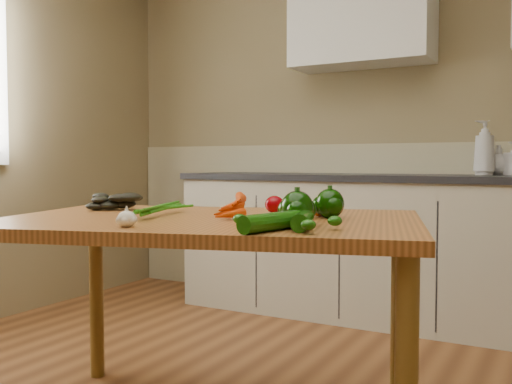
{
  "coord_description": "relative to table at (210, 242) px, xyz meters",
  "views": [
    {
      "loc": [
        1.09,
        -1.27,
        0.98
      ],
      "look_at": [
        0.03,
        0.66,
        0.86
      ],
      "focal_mm": 40.0,
      "sensor_mm": 36.0,
      "label": 1
    }
  ],
  "objects": [
    {
      "name": "carrot_bunch",
      "position": [
        -0.01,
        0.02,
        0.12
      ],
      "size": [
        0.32,
        0.27,
        0.07
      ],
      "primitive_type": null,
      "rotation": [
        0.0,
        0.0,
        0.28
      ],
      "color": "#E44105",
      "rests_on": "table"
    },
    {
      "name": "room",
      "position": [
        0.02,
        -0.24,
        0.55
      ],
      "size": [
        4.04,
        5.04,
        2.64
      ],
      "color": "brown",
      "rests_on": "ground"
    },
    {
      "name": "table",
      "position": [
        0.0,
        0.0,
        0.0
      ],
      "size": [
        1.66,
        1.3,
        0.78
      ],
      "rotation": [
        0.0,
        0.0,
        0.28
      ],
      "color": "#B06A33",
      "rests_on": "ground"
    },
    {
      "name": "tomato_b",
      "position": [
        0.2,
        0.3,
        0.12
      ],
      "size": [
        0.06,
        0.06,
        0.06
      ],
      "primitive_type": "ellipsoid",
      "color": "#C15B04",
      "rests_on": "table"
    },
    {
      "name": "pepper_b",
      "position": [
        0.38,
        0.18,
        0.14
      ],
      "size": [
        0.1,
        0.1,
        0.1
      ],
      "primitive_type": "sphere",
      "color": "black",
      "rests_on": "table"
    },
    {
      "name": "soap_bottle_c",
      "position": [
        0.75,
        1.94,
        0.29
      ],
      "size": [
        0.18,
        0.18,
        0.17
      ],
      "primitive_type": "imported",
      "rotation": [
        0.0,
        0.0,
        5.89
      ],
      "color": "silver",
      "rests_on": "counter_run"
    },
    {
      "name": "garlic_bulb",
      "position": [
        -0.05,
        -0.38,
        0.11
      ],
      "size": [
        0.06,
        0.06,
        0.05
      ],
      "primitive_type": "ellipsoid",
      "color": "white",
      "rests_on": "table"
    },
    {
      "name": "zucchini_a",
      "position": [
        0.44,
        -0.17,
        0.11
      ],
      "size": [
        0.11,
        0.19,
        0.05
      ],
      "primitive_type": "cylinder",
      "rotation": [
        1.57,
        0.0,
        0.32
      ],
      "color": "#104707",
      "rests_on": "table"
    },
    {
      "name": "soap_bottle_a",
      "position": [
        0.68,
        1.85,
        0.37
      ],
      "size": [
        0.17,
        0.17,
        0.32
      ],
      "primitive_type": "imported",
      "rotation": [
        0.0,
        0.0,
        5.4
      ],
      "color": "silver",
      "rests_on": "counter_run"
    },
    {
      "name": "tomato_c",
      "position": [
        0.33,
        0.22,
        0.12
      ],
      "size": [
        0.07,
        0.07,
        0.06
      ],
      "primitive_type": "ellipsoid",
      "color": "#C15B04",
      "rests_on": "table"
    },
    {
      "name": "leafy_greens",
      "position": [
        -0.52,
        0.08,
        0.14
      ],
      "size": [
        0.21,
        0.19,
        0.1
      ],
      "primitive_type": null,
      "color": "black",
      "rests_on": "table"
    },
    {
      "name": "zucchini_b",
      "position": [
        0.38,
        -0.25,
        0.11
      ],
      "size": [
        0.1,
        0.25,
        0.05
      ],
      "primitive_type": "cylinder",
      "rotation": [
        1.57,
        0.0,
        -0.2
      ],
      "color": "#104707",
      "rests_on": "table"
    },
    {
      "name": "tomato_a",
      "position": [
        0.13,
        0.26,
        0.12
      ],
      "size": [
        0.07,
        0.07,
        0.07
      ],
      "primitive_type": "ellipsoid",
      "color": "#810209",
      "rests_on": "table"
    },
    {
      "name": "counter_run",
      "position": [
        0.23,
        1.78,
        -0.24
      ],
      "size": [
        2.84,
        0.64,
        1.14
      ],
      "color": "beige",
      "rests_on": "ground"
    },
    {
      "name": "pepper_a",
      "position": [
        0.3,
        0.09,
        0.13
      ],
      "size": [
        0.08,
        0.08,
        0.08
      ],
      "primitive_type": "sphere",
      "color": "black",
      "rests_on": "table"
    },
    {
      "name": "pepper_c",
      "position": [
        0.37,
        -0.08,
        0.14
      ],
      "size": [
        0.1,
        0.1,
        0.1
      ],
      "primitive_type": "sphere",
      "color": "black",
      "rests_on": "table"
    }
  ]
}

